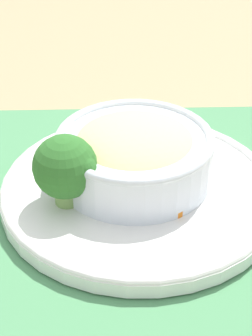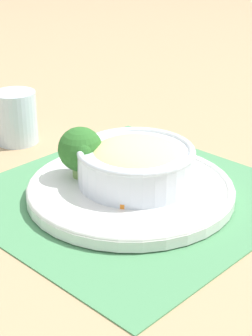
{
  "view_description": "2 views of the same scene",
  "coord_description": "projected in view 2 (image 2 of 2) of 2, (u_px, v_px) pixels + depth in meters",
  "views": [
    {
      "loc": [
        -0.03,
        0.52,
        0.4
      ],
      "look_at": [
        0.01,
        0.01,
        0.05
      ],
      "focal_mm": 60.0,
      "sensor_mm": 36.0,
      "label": 1
    },
    {
      "loc": [
        -0.59,
        0.49,
        0.41
      ],
      "look_at": [
        0.01,
        0.0,
        0.05
      ],
      "focal_mm": 60.0,
      "sensor_mm": 36.0,
      "label": 2
    }
  ],
  "objects": [
    {
      "name": "carrot_slice_middle",
      "position": [
        133.0,
        199.0,
        0.81
      ],
      "size": [
        0.05,
        0.05,
        0.01
      ],
      "color": "orange",
      "rests_on": "plate"
    },
    {
      "name": "placemat",
      "position": [
        131.0,
        197.0,
        0.86
      ],
      "size": [
        0.48,
        0.49,
        0.0
      ],
      "color": "#4C8C59",
      "rests_on": "ground_plane"
    },
    {
      "name": "broccoli_floret",
      "position": [
        80.0,
        150.0,
        0.87
      ],
      "size": [
        0.07,
        0.07,
        0.08
      ],
      "color": "#759E51",
      "rests_on": "plate"
    },
    {
      "name": "ground_plane",
      "position": [
        131.0,
        198.0,
        0.87
      ],
      "size": [
        4.0,
        4.0,
        0.0
      ],
      "primitive_type": "plane",
      "color": "tan"
    },
    {
      "name": "water_glass",
      "position": [
        16.0,
        120.0,
        1.05
      ],
      "size": [
        0.08,
        0.08,
        0.1
      ],
      "color": "silver",
      "rests_on": "ground_plane"
    },
    {
      "name": "carrot_slice_near",
      "position": [
        125.0,
        199.0,
        0.81
      ],
      "size": [
        0.05,
        0.05,
        0.01
      ],
      "color": "orange",
      "rests_on": "plate"
    },
    {
      "name": "plate",
      "position": [
        131.0,
        189.0,
        0.86
      ],
      "size": [
        0.32,
        0.32,
        0.02
      ],
      "color": "white",
      "rests_on": "placemat"
    },
    {
      "name": "bowl",
      "position": [
        136.0,
        162.0,
        0.86
      ],
      "size": [
        0.18,
        0.18,
        0.07
      ],
      "color": "silver",
      "rests_on": "plate"
    }
  ]
}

